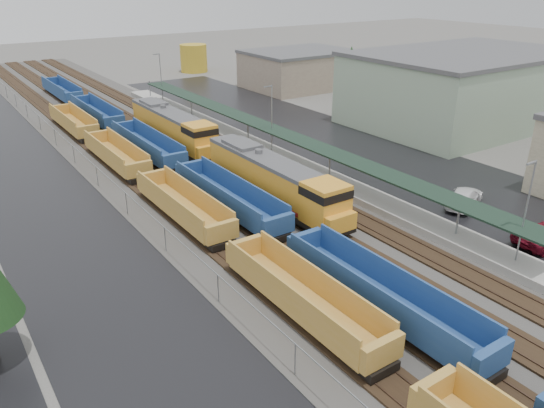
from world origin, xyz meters
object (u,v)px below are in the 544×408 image
at_px(locomotive_lead, 275,181).
at_px(parked_car_east_c, 465,197).
at_px(storage_tank, 194,58).
at_px(locomotive_trail, 174,128).
at_px(well_string_blue, 228,198).
at_px(well_string_yellow, 233,245).

bearing_deg(locomotive_lead, parked_car_east_c, -34.41).
bearing_deg(storage_tank, locomotive_trail, -119.11).
relative_size(locomotive_lead, well_string_blue, 0.15).
relative_size(locomotive_lead, storage_tank, 3.48).
bearing_deg(locomotive_lead, well_string_blue, 162.37).
xyz_separation_m(locomotive_trail, storage_tank, (25.74, 46.23, 0.43)).
bearing_deg(well_string_blue, well_string_yellow, -117.85).
height_order(well_string_yellow, well_string_blue, well_string_blue).
height_order(locomotive_lead, well_string_yellow, locomotive_lead).
relative_size(locomotive_lead, locomotive_trail, 1.00).
relative_size(well_string_yellow, well_string_blue, 0.76).
bearing_deg(parked_car_east_c, well_string_blue, 36.01).
bearing_deg(well_string_yellow, storage_tank, 65.35).
relative_size(well_string_yellow, storage_tank, 17.20).
relative_size(locomotive_trail, well_string_blue, 0.15).
xyz_separation_m(well_string_yellow, well_string_blue, (4.00, 7.57, 0.03)).
xyz_separation_m(locomotive_lead, well_string_yellow, (-8.00, -6.30, -1.15)).
distance_m(locomotive_trail, storage_tank, 52.92).
bearing_deg(well_string_yellow, locomotive_trail, 73.67).
distance_m(well_string_blue, storage_tank, 72.37).
relative_size(locomotive_lead, parked_car_east_c, 3.46).
distance_m(locomotive_lead, parked_car_east_c, 16.79).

